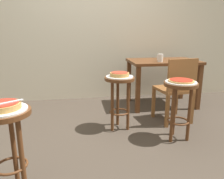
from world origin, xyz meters
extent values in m
plane|color=#42382D|center=(0.00, 0.00, 0.00)|extent=(6.00, 6.00, 0.00)
cube|color=beige|center=(0.00, 1.65, 1.50)|extent=(6.00, 0.10, 3.00)
cylinder|color=#5B3319|center=(-0.78, -0.73, 0.63)|extent=(0.36, 0.36, 0.03)
cylinder|color=#5B3319|center=(-0.78, -0.62, 0.31)|extent=(0.04, 0.04, 0.61)
cylinder|color=#5B3319|center=(-0.68, -0.78, 0.31)|extent=(0.04, 0.04, 0.61)
torus|color=#5B3319|center=(-0.78, -0.73, 0.21)|extent=(0.24, 0.24, 0.02)
cylinder|color=white|center=(-0.78, -0.73, 0.65)|extent=(0.31, 0.31, 0.01)
cylinder|color=tan|center=(-0.78, -0.73, 0.68)|extent=(0.23, 0.23, 0.04)
cylinder|color=red|center=(-0.78, -0.73, 0.70)|extent=(0.20, 0.20, 0.01)
cylinder|color=#5B3319|center=(0.80, -0.12, 0.63)|extent=(0.36, 0.36, 0.03)
cylinder|color=#5B3319|center=(0.80, -0.01, 0.31)|extent=(0.04, 0.04, 0.61)
cylinder|color=#5B3319|center=(0.71, -0.17, 0.31)|extent=(0.04, 0.04, 0.61)
cylinder|color=#5B3319|center=(0.90, -0.17, 0.31)|extent=(0.04, 0.04, 0.61)
torus|color=#5B3319|center=(0.80, -0.12, 0.21)|extent=(0.24, 0.24, 0.02)
cylinder|color=silver|center=(0.80, -0.12, 0.65)|extent=(0.33, 0.33, 0.01)
cylinder|color=tan|center=(0.80, -0.12, 0.67)|extent=(0.27, 0.27, 0.01)
cylinder|color=red|center=(0.80, -0.12, 0.68)|extent=(0.24, 0.24, 0.01)
cylinder|color=#5B3319|center=(0.22, 0.26, 0.63)|extent=(0.36, 0.36, 0.03)
cylinder|color=#5B3319|center=(0.22, 0.37, 0.31)|extent=(0.04, 0.04, 0.61)
cylinder|color=#5B3319|center=(0.12, 0.20, 0.31)|extent=(0.04, 0.04, 0.61)
cylinder|color=#5B3319|center=(0.31, 0.20, 0.31)|extent=(0.04, 0.04, 0.61)
torus|color=#5B3319|center=(0.22, 0.26, 0.21)|extent=(0.24, 0.24, 0.02)
cylinder|color=silver|center=(0.22, 0.26, 0.65)|extent=(0.32, 0.32, 0.01)
cylinder|color=tan|center=(0.22, 0.26, 0.68)|extent=(0.23, 0.23, 0.04)
cylinder|color=#B23823|center=(0.22, 0.26, 0.70)|extent=(0.20, 0.20, 0.01)
cube|color=#5B3319|center=(1.06, 1.04, 0.71)|extent=(1.05, 0.67, 0.04)
cube|color=#5B3319|center=(0.58, 0.75, 0.34)|extent=(0.06, 0.06, 0.69)
cube|color=#5B3319|center=(1.53, 0.75, 0.34)|extent=(0.06, 0.06, 0.69)
cube|color=#5B3319|center=(0.58, 1.33, 0.34)|extent=(0.06, 0.06, 0.69)
cube|color=#5B3319|center=(1.53, 1.33, 0.34)|extent=(0.06, 0.06, 0.69)
cylinder|color=silver|center=(0.94, 0.86, 0.78)|extent=(0.08, 0.08, 0.12)
cylinder|color=white|center=(0.98, 1.06, 0.77)|extent=(0.04, 0.04, 0.08)
cube|color=brown|center=(0.96, 0.40, 0.43)|extent=(0.45, 0.45, 0.04)
cube|color=brown|center=(0.99, 0.22, 0.65)|extent=(0.40, 0.09, 0.40)
cube|color=brown|center=(1.11, 0.61, 0.21)|extent=(0.04, 0.04, 0.42)
cube|color=brown|center=(0.76, 0.55, 0.21)|extent=(0.04, 0.04, 0.42)
cube|color=brown|center=(1.17, 0.25, 0.21)|extent=(0.04, 0.04, 0.42)
cube|color=brown|center=(0.81, 0.20, 0.21)|extent=(0.04, 0.04, 0.42)
cube|color=silver|center=(-0.75, -0.75, 0.71)|extent=(0.20, 0.14, 0.01)
camera|label=1|loc=(-0.27, -2.29, 1.18)|focal=36.32mm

